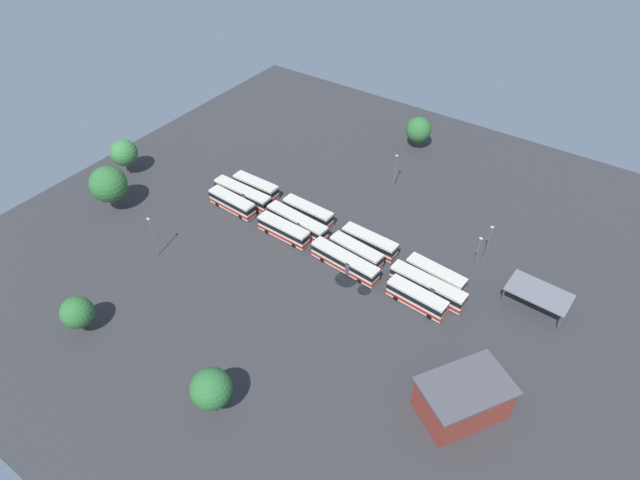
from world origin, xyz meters
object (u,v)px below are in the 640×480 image
(bus_row0_slot0, at_px, (436,275))
(bus_row0_slot2, at_px, (417,298))
(tree_northeast, at_px, (124,153))
(bus_row2_slot2, at_px, (284,230))
(tree_north_edge, at_px, (211,389))
(bus_row1_slot1, at_px, (356,252))
(bus_row2_slot1, at_px, (297,222))
(lamp_post_by_building, at_px, (395,169))
(bus_row1_slot0, at_px, (370,242))
(tree_south_edge, at_px, (108,184))
(lamp_post_mid_lot, at_px, (488,244))
(bus_row1_slot2, at_px, (345,262))
(tree_northwest, at_px, (418,130))
(lamp_post_far_corner, at_px, (476,257))
(bus_row0_slot1, at_px, (428,286))
(lamp_post_near_entrance, at_px, (153,236))
(depot_building, at_px, (463,398))
(maintenance_shelter, at_px, (539,293))
(bus_row3_slot1, at_px, (243,194))
(bus_row2_slot0, at_px, (308,212))
(tree_east_edge, at_px, (77,312))
(bus_row3_slot0, at_px, (256,186))
(bus_row3_slot2, at_px, (232,203))

(bus_row0_slot0, relative_size, bus_row0_slot2, 1.03)
(bus_row0_slot2, bearing_deg, tree_northeast, 0.85)
(bus_row2_slot2, relative_size, tree_north_edge, 1.33)
(bus_row0_slot0, bearing_deg, tree_northeast, 6.23)
(bus_row1_slot1, distance_m, bus_row2_slot1, 14.35)
(lamp_post_by_building, xyz_separation_m, tree_north_edge, (-5.82, 64.18, 1.24))
(bus_row1_slot0, xyz_separation_m, tree_south_edge, (50.73, 19.61, 4.55))
(lamp_post_mid_lot, bearing_deg, tree_northeast, 12.77)
(bus_row0_slot2, relative_size, bus_row1_slot2, 0.77)
(lamp_post_mid_lot, distance_m, tree_northwest, 41.92)
(bus_row0_slot2, bearing_deg, lamp_post_far_corner, -114.47)
(lamp_post_far_corner, bearing_deg, bus_row0_slot1, 58.51)
(tree_northeast, bearing_deg, lamp_post_near_entrance, 149.43)
(depot_building, bearing_deg, lamp_post_mid_lot, -74.14)
(bus_row0_slot1, bearing_deg, bus_row0_slot2, 84.50)
(maintenance_shelter, bearing_deg, lamp_post_mid_lot, -25.23)
(bus_row1_slot2, bearing_deg, bus_row3_slot1, -10.12)
(bus_row3_slot1, height_order, lamp_post_far_corner, lamp_post_far_corner)
(lamp_post_far_corner, bearing_deg, lamp_post_near_entrance, 28.69)
(bus_row2_slot0, distance_m, tree_south_edge, 41.25)
(bus_row2_slot2, relative_size, lamp_post_far_corner, 1.17)
(bus_row2_slot1, xyz_separation_m, tree_northeast, (43.90, 5.88, 3.72))
(bus_row1_slot0, relative_size, lamp_post_near_entrance, 1.25)
(bus_row0_slot0, relative_size, bus_row1_slot2, 0.79)
(lamp_post_by_building, bearing_deg, tree_north_edge, 95.18)
(bus_row1_slot2, distance_m, lamp_post_far_corner, 23.40)
(bus_row2_slot2, height_order, tree_east_edge, tree_east_edge)
(bus_row0_slot0, height_order, bus_row1_slot0, same)
(bus_row2_slot2, xyz_separation_m, bus_row3_slot0, (13.97, -8.21, -0.00))
(bus_row1_slot1, height_order, bus_row2_slot2, same)
(bus_row1_slot0, height_order, tree_northwest, tree_northwest)
(bus_row1_slot2, bearing_deg, lamp_post_mid_lot, -141.95)
(bus_row2_slot2, xyz_separation_m, tree_east_edge, (12.87, 37.55, 2.62))
(bus_row0_slot2, xyz_separation_m, bus_row3_slot0, (43.82, -9.55, 0.00))
(bus_row0_slot0, xyz_separation_m, bus_row3_slot1, (44.60, 1.09, 0.00))
(bus_row3_slot0, relative_size, bus_row3_slot1, 0.77)
(bus_row1_slot0, height_order, bus_row3_slot2, same)
(bus_row2_slot0, xyz_separation_m, bus_row2_slot2, (0.60, 7.41, -0.00))
(tree_northwest, bearing_deg, bus_row1_slot2, 100.51)
(bus_row0_slot2, distance_m, lamp_post_near_entrance, 49.52)
(tree_east_edge, distance_m, tree_south_edge, 33.05)
(bus_row3_slot2, height_order, tree_east_edge, tree_east_edge)
(bus_row1_slot2, height_order, bus_row3_slot2, same)
(bus_row2_slot1, distance_m, bus_row3_slot0, 15.51)
(maintenance_shelter, bearing_deg, tree_east_edge, 38.47)
(bus_row3_slot0, distance_m, tree_north_edge, 53.27)
(bus_row1_slot0, bearing_deg, lamp_post_mid_lot, -155.89)
(lamp_post_mid_lot, bearing_deg, bus_row3_slot0, 8.24)
(bus_row0_slot1, xyz_separation_m, bus_row2_slot1, (29.40, -1.23, 0.00))
(bus_row0_slot0, distance_m, lamp_post_mid_lot, 11.54)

